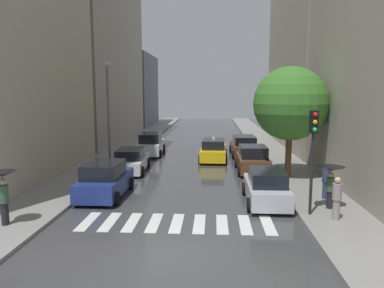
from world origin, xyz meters
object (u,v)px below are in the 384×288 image
at_px(parked_car_left_third, 151,145).
at_px(parked_car_left_second, 131,161).
at_px(parked_car_left_nearest, 105,180).
at_px(pedestrian_foreground, 326,181).
at_px(parked_car_right_third, 244,146).
at_px(pedestrian_near_tree, 331,176).
at_px(pedestrian_by_kerb, 3,186).
at_px(parked_car_right_nearest, 266,188).
at_px(pedestrian_far_side, 337,198).
at_px(taxi_midroad, 213,150).
at_px(traffic_light_right_corner, 313,139).
at_px(parked_car_right_second, 253,160).
at_px(street_tree_right, 290,104).
at_px(lamp_post_left, 108,107).

bearing_deg(parked_car_left_third, parked_car_left_second, 176.42).
bearing_deg(parked_car_left_nearest, pedestrian_foreground, -90.87).
relative_size(parked_car_left_nearest, pedestrian_foreground, 2.59).
relative_size(parked_car_right_third, pedestrian_foreground, 2.86).
height_order(pedestrian_near_tree, pedestrian_by_kerb, pedestrian_by_kerb).
xyz_separation_m(parked_car_right_nearest, pedestrian_by_kerb, (-10.40, -3.81, 0.91)).
xyz_separation_m(parked_car_left_third, pedestrian_far_side, (10.06, -15.74, 0.23)).
height_order(parked_car_left_second, taxi_midroad, taxi_midroad).
height_order(parked_car_left_third, pedestrian_far_side, pedestrian_far_side).
relative_size(pedestrian_foreground, traffic_light_right_corner, 0.39).
bearing_deg(parked_car_right_second, pedestrian_by_kerb, 134.52).
height_order(parked_car_left_third, street_tree_right, street_tree_right).
xyz_separation_m(parked_car_right_third, pedestrian_near_tree, (2.59, -14.02, 0.79)).
relative_size(parked_car_right_nearest, parked_car_right_second, 1.03).
relative_size(pedestrian_foreground, street_tree_right, 0.26).
xyz_separation_m(pedestrian_by_kerb, pedestrian_far_side, (12.79, 1.29, -0.60)).
distance_m(parked_car_left_nearest, parked_car_right_third, 14.58).
height_order(parked_car_right_third, taxi_midroad, taxi_midroad).
xyz_separation_m(taxi_midroad, pedestrian_near_tree, (5.07, -11.88, 0.80)).
height_order(pedestrian_near_tree, lamp_post_left, lamp_post_left).
distance_m(parked_car_left_third, street_tree_right, 13.18).
bearing_deg(parked_car_right_third, pedestrian_by_kerb, 146.65).
distance_m(pedestrian_far_side, street_tree_right, 8.30).
bearing_deg(traffic_light_right_corner, taxi_midroad, 107.39).
height_order(traffic_light_right_corner, lamp_post_left, lamp_post_left).
xyz_separation_m(street_tree_right, lamp_post_left, (-11.45, 2.23, -0.32)).
height_order(parked_car_left_third, pedestrian_foreground, pedestrian_foreground).
bearing_deg(pedestrian_by_kerb, pedestrian_far_side, -145.02).
bearing_deg(pedestrian_by_kerb, taxi_midroad, -89.21).
relative_size(parked_car_left_second, parked_car_right_nearest, 1.10).
relative_size(parked_car_left_second, street_tree_right, 0.70).
distance_m(pedestrian_near_tree, traffic_light_right_corner, 2.21).
xyz_separation_m(parked_car_left_nearest, pedestrian_far_side, (10.25, -3.24, 0.25)).
relative_size(parked_car_right_third, taxi_midroad, 1.04).
distance_m(parked_car_left_nearest, lamp_post_left, 7.52).
height_order(parked_car_left_nearest, parked_car_right_nearest, parked_car_left_nearest).
relative_size(parked_car_right_second, lamp_post_left, 0.58).
distance_m(parked_car_left_third, parked_car_right_second, 10.08).
distance_m(parked_car_left_nearest, parked_car_right_nearest, 7.90).
bearing_deg(pedestrian_by_kerb, lamp_post_left, -65.60).
height_order(parked_car_right_second, taxi_midroad, taxi_midroad).
bearing_deg(street_tree_right, pedestrian_by_kerb, -144.51).
distance_m(parked_car_right_nearest, parked_car_right_third, 12.98).
height_order(parked_car_right_second, pedestrian_foreground, pedestrian_foreground).
xyz_separation_m(pedestrian_far_side, traffic_light_right_corner, (-0.85, 0.60, 2.23)).
bearing_deg(lamp_post_left, street_tree_right, -11.01).
distance_m(parked_car_right_second, parked_car_right_third, 6.23).
bearing_deg(pedestrian_foreground, street_tree_right, 47.29).
height_order(parked_car_left_second, parked_car_right_third, parked_car_right_third).
bearing_deg(street_tree_right, parked_car_left_second, 171.32).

